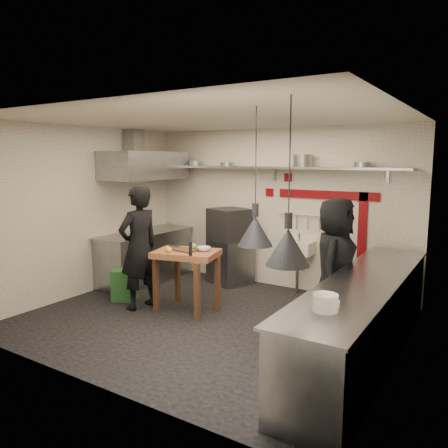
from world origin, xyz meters
The scene contains 47 objects.
floor centered at (0.00, 0.00, 0.00)m, with size 5.00×5.00×0.00m, color black.
ceiling centered at (0.00, 0.00, 2.80)m, with size 5.00×5.00×0.00m, color silver.
wall_back centered at (0.00, 2.10, 1.40)m, with size 5.00×0.04×2.80m, color beige.
wall_front centered at (0.00, -2.10, 1.40)m, with size 5.00×0.04×2.80m, color beige.
wall_left centered at (-2.50, 0.00, 1.40)m, with size 0.04×4.20×2.80m, color beige.
wall_right centered at (2.50, 0.00, 1.40)m, with size 0.04×4.20×2.80m, color beige.
red_band_horiz centered at (0.95, 2.08, 1.68)m, with size 1.70×0.02×0.14m, color #65070C.
red_band_vert centered at (1.55, 2.08, 1.20)m, with size 0.14×0.02×1.10m, color #65070C.
red_tile_a centered at (0.25, 2.08, 1.95)m, with size 0.14×0.02×0.14m, color #65070C.
red_tile_b centered at (-0.10, 2.08, 1.68)m, with size 0.14×0.02×0.14m, color #65070C.
back_shelf centered at (0.00, 1.92, 2.12)m, with size 4.60×0.34×0.04m, color slate.
shelf_bracket_left centered at (-1.90, 2.07, 2.02)m, with size 0.04×0.06×0.24m, color slate.
shelf_bracket_mid centered at (0.00, 2.07, 2.02)m, with size 0.04×0.06×0.24m, color slate.
shelf_bracket_right centered at (1.90, 2.07, 2.02)m, with size 0.04×0.06×0.24m, color slate.
pan_far_left centered at (-1.60, 1.92, 2.19)m, with size 0.26×0.26×0.09m, color slate.
pan_mid_left centered at (-0.89, 1.92, 2.18)m, with size 0.25×0.25×0.07m, color slate.
stock_pot centered at (0.58, 1.92, 2.24)m, with size 0.31×0.31×0.20m, color slate.
pan_right centered at (1.55, 1.92, 2.18)m, with size 0.25×0.25×0.08m, color slate.
oven_stand centered at (-0.74, 1.79, 0.40)m, with size 0.68×0.61×0.80m, color slate.
combi_oven centered at (-0.74, 1.77, 1.09)m, with size 0.64×0.60×0.58m, color black.
oven_door centered at (-0.79, 1.49, 1.09)m, with size 0.45×0.03×0.46m, color #65070C.
oven_glass centered at (-0.73, 1.48, 1.09)m, with size 0.33×0.01×0.34m, color black.
hand_sink centered at (0.55, 1.92, 0.78)m, with size 0.46×0.34×0.22m, color silver.
sink_tap centered at (0.55, 1.92, 0.96)m, with size 0.03×0.03×0.14m, color slate.
sink_drain centered at (0.55, 1.88, 0.34)m, with size 0.06×0.06×0.66m, color slate.
utensil_rail centered at (0.55, 2.06, 1.32)m, with size 0.02×0.02×0.90m, color slate.
counter_right centered at (2.15, 0.00, 0.45)m, with size 0.70×3.80×0.90m, color slate.
counter_right_top centered at (2.15, 0.00, 0.92)m, with size 0.76×3.90×0.03m, color slate.
plate_stack centered at (2.12, -1.27, 1.01)m, with size 0.23×0.23×0.15m, color silver.
small_bowl_right centered at (2.10, -1.12, 0.96)m, with size 0.20×0.20×0.05m, color silver.
counter_left centered at (-2.15, 1.05, 0.45)m, with size 0.70×1.90×0.90m, color slate.
counter_left_top centered at (-2.15, 1.05, 0.92)m, with size 0.76×2.00×0.03m, color slate.
extractor_hood centered at (-2.10, 1.05, 2.15)m, with size 0.78×1.60×0.50m, color slate.
hood_duct centered at (-2.35, 1.05, 2.55)m, with size 0.28×0.28×0.50m, color slate.
green_bin centered at (-1.67, 0.03, 0.25)m, with size 0.33×0.33×0.50m, color #26632D.
prep_table centered at (-0.51, 0.17, 0.46)m, with size 0.92×0.64×0.92m, color #925937, non-canonical shape.
cutting_board centered at (-0.51, 0.15, 0.93)m, with size 0.33×0.23×0.03m, color #4F2F1D.
pepper_mill centered at (-0.25, -0.07, 1.02)m, with size 0.05×0.05×0.20m, color black.
lemon_a centered at (-0.69, -0.04, 0.96)m, with size 0.08×0.08×0.08m, color gold.
lemon_b centered at (-0.64, -0.06, 0.96)m, with size 0.08×0.08×0.08m, color gold.
veg_ball centered at (-0.45, 0.28, 0.97)m, with size 0.10×0.10×0.10m, color #568E3A.
steel_tray centered at (-0.80, 0.23, 0.94)m, with size 0.18×0.12×0.03m, color slate.
bowl centered at (-0.27, 0.29, 0.95)m, with size 0.20×0.20×0.06m, color silver.
heat_lamp_near centered at (1.20, -0.87, 2.08)m, with size 0.38×0.38×1.45m, color black, non-canonical shape.
heat_lamp_far centered at (1.82, -1.42, 2.07)m, with size 0.40×0.40×1.46m, color black, non-canonical shape.
chef_left centered at (-1.19, -0.11, 0.94)m, with size 0.69×0.45×1.89m, color black.
chef_right centered at (1.58, 0.65, 0.89)m, with size 0.87×0.56×1.77m, color black.
Camera 1 is at (3.35, -4.89, 2.26)m, focal length 35.00 mm.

